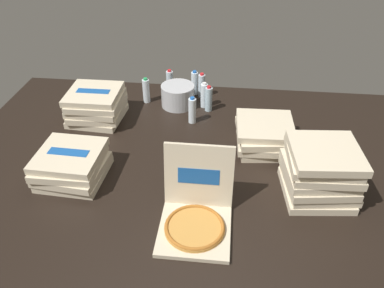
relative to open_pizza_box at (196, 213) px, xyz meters
name	(u,v)px	position (x,y,z in m)	size (l,w,h in m)	color
ground_plane	(185,171)	(-0.12, 0.45, -0.09)	(3.20, 2.40, 0.02)	black
open_pizza_box	(196,213)	(0.00, 0.00, 0.00)	(0.38, 0.45, 0.41)	beige
pizza_stack_left_mid	(71,165)	(-0.81, 0.31, 0.01)	(0.42, 0.42, 0.19)	beige
pizza_stack_right_near	(266,136)	(0.41, 0.77, 0.01)	(0.44, 0.44, 0.19)	beige
pizza_stack_center_near	(96,105)	(-0.87, 1.01, 0.04)	(0.41, 0.41, 0.24)	beige
pizza_stack_left_near	(320,171)	(0.69, 0.33, 0.08)	(0.44, 0.44, 0.33)	beige
ice_bucket	(178,96)	(-0.28, 1.29, 0.01)	(0.27, 0.27, 0.18)	#B7BABF
water_bottle_0	(202,86)	(-0.10, 1.46, 0.02)	(0.06, 0.06, 0.22)	silver
water_bottle_1	(192,110)	(-0.13, 1.04, 0.02)	(0.06, 0.06, 0.22)	white
water_bottle_2	(209,99)	(-0.02, 1.23, 0.02)	(0.06, 0.06, 0.22)	silver
water_bottle_3	(195,83)	(-0.16, 1.50, 0.02)	(0.06, 0.06, 0.22)	white
water_bottle_4	(204,95)	(-0.06, 1.29, 0.02)	(0.06, 0.06, 0.22)	white
water_bottle_5	(146,91)	(-0.55, 1.32, 0.02)	(0.06, 0.06, 0.22)	white
water_bottle_6	(170,82)	(-0.38, 1.50, 0.02)	(0.06, 0.06, 0.22)	silver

